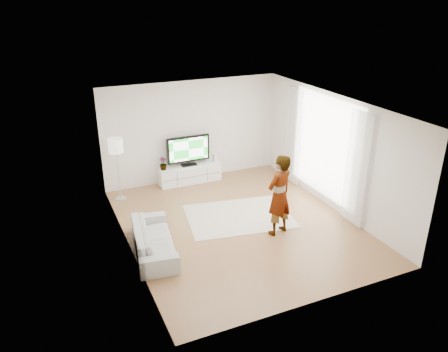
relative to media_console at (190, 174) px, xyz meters
name	(u,v)px	position (x,y,z in m)	size (l,w,h in m)	color
floor	(238,224)	(0.19, -2.76, -0.25)	(6.00, 6.00, 0.00)	#A77D4B
ceiling	(240,105)	(0.19, -2.76, 2.55)	(6.00, 6.00, 0.00)	white
wall_left	(125,187)	(-2.31, -2.76, 1.15)	(0.02, 6.00, 2.80)	silver
wall_right	(333,152)	(2.69, -2.76, 1.15)	(0.02, 6.00, 2.80)	silver
wall_back	(192,131)	(0.19, 0.24, 1.15)	(5.00, 0.02, 2.80)	silver
wall_front	(320,232)	(0.19, -5.76, 1.15)	(5.00, 0.02, 2.80)	silver
window	(325,147)	(2.67, -2.46, 1.20)	(0.01, 2.60, 2.50)	white
curtain_near	(357,169)	(2.59, -3.76, 1.10)	(0.04, 0.70, 2.60)	white
curtain_far	(293,136)	(2.59, -1.16, 1.10)	(0.04, 0.70, 2.60)	white
media_console	(190,174)	(0.00, 0.00, 0.00)	(1.75, 0.50, 0.49)	white
television	(188,150)	(0.00, 0.03, 0.70)	(1.22, 0.24, 0.85)	black
game_console	(215,158)	(0.77, 0.00, 0.36)	(0.07, 0.17, 0.22)	white
potted_plant	(163,164)	(-0.74, 0.00, 0.42)	(0.20, 0.20, 0.35)	#3F7238
rug	(239,216)	(0.37, -2.42, -0.24)	(2.45, 1.76, 0.01)	beige
player	(279,195)	(0.82, -3.46, 0.68)	(0.67, 0.44, 1.83)	#334772
sofa	(154,239)	(-1.88, -3.07, 0.04)	(1.96, 0.77, 0.57)	#B2B2AD
floor_lamp	(116,148)	(-2.01, -0.32, 1.14)	(0.36, 0.36, 1.64)	silver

